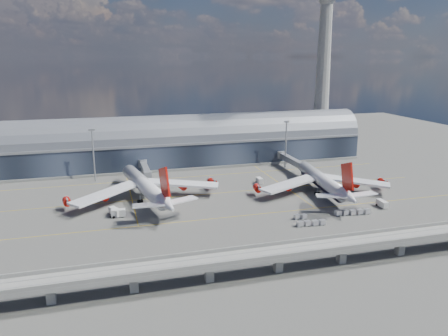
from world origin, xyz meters
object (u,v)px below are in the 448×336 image
object	(u,v)px
airliner_left	(146,187)
service_truck_0	(115,212)
service_truck_1	(118,213)
floodlight_mast_right	(286,143)
service_truck_3	(382,204)
airliner_right	(323,181)
control_tower	(323,69)
floodlight_mast_left	(93,154)
cargo_train_2	(300,217)
cargo_train_0	(311,223)
service_truck_4	(259,181)
service_truck_2	(329,191)
service_truck_5	(124,185)
cargo_train_1	(352,212)

from	to	relation	value
airliner_left	service_truck_0	bearing A→B (deg)	-141.67
service_truck_1	floodlight_mast_right	bearing A→B (deg)	-53.57
floodlight_mast_right	service_truck_3	world-z (taller)	floodlight_mast_right
airliner_right	control_tower	bearing A→B (deg)	70.03
floodlight_mast_left	cargo_train_2	xyz separation A→B (m)	(73.89, -74.12, -12.75)
cargo_train_0	airliner_right	bearing A→B (deg)	-39.49
service_truck_4	airliner_left	bearing A→B (deg)	-168.32
cargo_train_2	airliner_left	bearing A→B (deg)	41.13
control_tower	floodlight_mast_left	size ratio (longest dim) A/B	4.01
cargo_train_0	service_truck_2	bearing A→B (deg)	-43.65
service_truck_0	service_truck_2	distance (m)	92.35
cargo_train_0	floodlight_mast_right	bearing A→B (deg)	-23.15
airliner_right	service_truck_2	size ratio (longest dim) A/B	8.94
cargo_train_0	airliner_left	bearing A→B (deg)	44.39
floodlight_mast_left	service_truck_1	xyz separation A→B (m)	(8.56, -53.41, -12.13)
service_truck_1	cargo_train_0	bearing A→B (deg)	-106.72
service_truck_4	cargo_train_0	distance (m)	55.65
cargo_train_0	service_truck_5	bearing A→B (deg)	37.24
floodlight_mast_right	service_truck_2	size ratio (longest dim) A/B	3.55
floodlight_mast_right	cargo_train_1	size ratio (longest dim) A/B	1.77
service_truck_3	cargo_train_0	world-z (taller)	service_truck_3
floodlight_mast_left	floodlight_mast_right	world-z (taller)	same
service_truck_5	cargo_train_1	distance (m)	101.83
airliner_left	service_truck_3	world-z (taller)	airliner_left
airliner_right	cargo_train_0	xyz separation A→B (m)	(-22.55, -33.92, -4.37)
floodlight_mast_left	cargo_train_0	bearing A→B (deg)	-47.42
service_truck_2	service_truck_5	bearing A→B (deg)	56.10
airliner_left	cargo_train_2	distance (m)	65.25
cargo_train_2	service_truck_3	bearing A→B (deg)	-98.64
control_tower	floodlight_mast_left	distance (m)	143.01
service_truck_0	service_truck_2	bearing A→B (deg)	-23.96
airliner_right	floodlight_mast_left	bearing A→B (deg)	160.64
control_tower	airliner_left	size ratio (longest dim) A/B	1.49
floodlight_mast_right	service_truck_2	world-z (taller)	floodlight_mast_right
service_truck_0	service_truck_1	distance (m)	2.21
airliner_right	service_truck_2	xyz separation A→B (m)	(2.58, -1.48, -4.01)
service_truck_1	service_truck_2	world-z (taller)	service_truck_1
floodlight_mast_right	service_truck_4	xyz separation A→B (m)	(-24.44, -25.66, -12.22)
cargo_train_1	cargo_train_2	xyz separation A→B (m)	(-21.17, 1.36, -0.12)
control_tower	service_truck_5	distance (m)	138.98
service_truck_3	cargo_train_0	xyz separation A→B (m)	(-36.62, -10.39, -0.46)
airliner_right	service_truck_0	size ratio (longest dim) A/B	9.09
airliner_left	service_truck_4	distance (m)	55.99
floodlight_mast_right	cargo_train_2	size ratio (longest dim) A/B	4.93
floodlight_mast_left	service_truck_3	size ratio (longest dim) A/B	4.42
service_truck_0	cargo_train_1	distance (m)	90.75
airliner_right	floodlight_mast_right	bearing A→B (deg)	93.32
cargo_train_0	cargo_train_2	xyz separation A→B (m)	(-0.83, 7.18, -0.07)
control_tower	cargo_train_1	world-z (taller)	control_tower
service_truck_4	control_tower	bearing A→B (deg)	42.56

